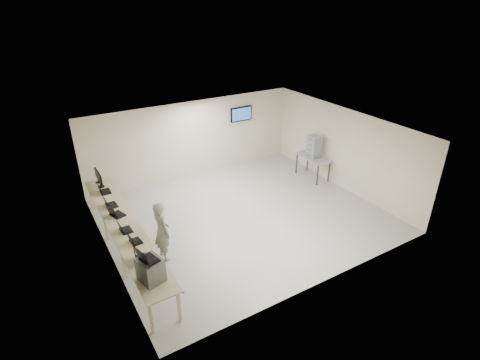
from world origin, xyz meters
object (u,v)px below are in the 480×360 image
soldier (162,231)px  side_table (313,159)px  equipment_box (151,270)px  workbench (124,227)px

soldier → side_table: bearing=-82.6°
equipment_box → soldier: bearing=50.4°
equipment_box → soldier: size_ratio=0.31×
equipment_box → soldier: soldier is taller
soldier → side_table: size_ratio=1.19×
equipment_box → side_table: equipment_box is taller
workbench → soldier: (0.77, -0.67, -0.01)m
side_table → soldier: bearing=-165.5°
side_table → workbench: bearing=-172.2°
workbench → side_table: (7.19, 0.99, -0.08)m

